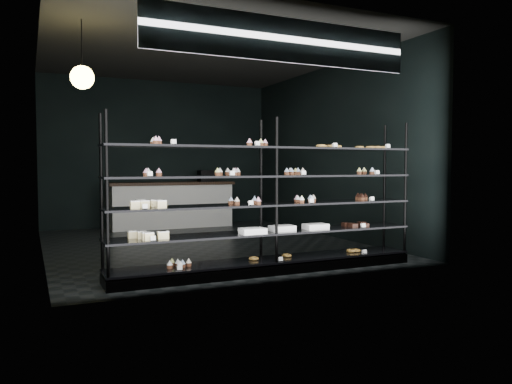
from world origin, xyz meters
TOP-DOWN VIEW (x-y plane):
  - room at (0.00, 0.00)m, footprint 5.01×6.01m
  - display_shelf at (0.02, -2.45)m, footprint 4.00×0.50m
  - signage at (0.00, -2.93)m, footprint 3.30×0.05m
  - pendant_lamp at (-2.02, -1.26)m, footprint 0.30×0.30m
  - service_counter at (0.14, 2.50)m, footprint 2.68×0.65m

SIDE VIEW (x-z plane):
  - service_counter at x=0.14m, z-range -0.11..1.12m
  - display_shelf at x=0.02m, z-range -0.33..1.58m
  - room at x=0.00m, z-range 0.00..3.20m
  - pendant_lamp at x=-2.02m, z-range 2.01..2.89m
  - signage at x=0.00m, z-range 2.50..3.00m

